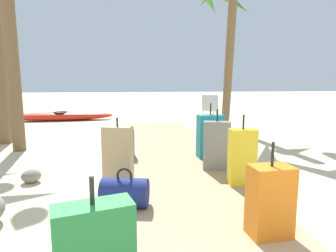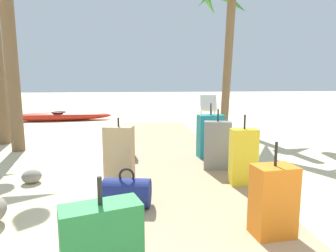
{
  "view_description": "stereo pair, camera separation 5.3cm",
  "coord_description": "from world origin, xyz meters",
  "px_view_note": "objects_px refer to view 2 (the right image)",
  "views": [
    {
      "loc": [
        -0.56,
        -0.61,
        1.37
      ],
      "look_at": [
        0.02,
        4.65,
        0.55
      ],
      "focal_mm": 31.85,
      "sensor_mm": 36.0,
      "label": 1
    },
    {
      "loc": [
        -0.61,
        -0.6,
        1.37
      ],
      "look_at": [
        0.02,
        4.65,
        0.55
      ],
      "focal_mm": 31.85,
      "sensor_mm": 36.0,
      "label": 2
    }
  ],
  "objects_px": {
    "backpack_blue": "(126,141)",
    "lounge_chair": "(207,107)",
    "suitcase_grey": "(217,145)",
    "suitcase_tan": "(119,154)",
    "kayak": "(59,116)",
    "suitcase_orange": "(273,201)",
    "suitcase_yellow": "(243,157)",
    "suitcase_teal": "(210,136)",
    "duffel_bag_navy": "(127,192)",
    "palm_tree_far_right": "(230,5)"
  },
  "relations": [
    {
      "from": "suitcase_yellow",
      "to": "kayak",
      "type": "bearing_deg",
      "value": 118.93
    },
    {
      "from": "suitcase_tan",
      "to": "suitcase_grey",
      "type": "distance_m",
      "value": 1.45
    },
    {
      "from": "suitcase_tan",
      "to": "suitcase_orange",
      "type": "bearing_deg",
      "value": -48.57
    },
    {
      "from": "suitcase_tan",
      "to": "lounge_chair",
      "type": "relative_size",
      "value": 0.52
    },
    {
      "from": "suitcase_grey",
      "to": "palm_tree_far_right",
      "type": "height_order",
      "value": "palm_tree_far_right"
    },
    {
      "from": "suitcase_orange",
      "to": "kayak",
      "type": "relative_size",
      "value": 0.23
    },
    {
      "from": "backpack_blue",
      "to": "kayak",
      "type": "relative_size",
      "value": 0.15
    },
    {
      "from": "suitcase_tan",
      "to": "suitcase_teal",
      "type": "bearing_deg",
      "value": 36.04
    },
    {
      "from": "suitcase_yellow",
      "to": "lounge_chair",
      "type": "relative_size",
      "value": 0.55
    },
    {
      "from": "suitcase_yellow",
      "to": "suitcase_tan",
      "type": "distance_m",
      "value": 1.55
    },
    {
      "from": "kayak",
      "to": "suitcase_grey",
      "type": "bearing_deg",
      "value": -59.49
    },
    {
      "from": "duffel_bag_navy",
      "to": "suitcase_teal",
      "type": "height_order",
      "value": "suitcase_teal"
    },
    {
      "from": "backpack_blue",
      "to": "lounge_chair",
      "type": "relative_size",
      "value": 0.33
    },
    {
      "from": "suitcase_yellow",
      "to": "lounge_chair",
      "type": "height_order",
      "value": "suitcase_yellow"
    },
    {
      "from": "suitcase_grey",
      "to": "kayak",
      "type": "xyz_separation_m",
      "value": [
        -3.7,
        6.27,
        -0.28
      ]
    },
    {
      "from": "backpack_blue",
      "to": "suitcase_teal",
      "type": "relative_size",
      "value": 0.57
    },
    {
      "from": "suitcase_tan",
      "to": "kayak",
      "type": "height_order",
      "value": "suitcase_tan"
    },
    {
      "from": "suitcase_yellow",
      "to": "kayak",
      "type": "distance_m",
      "value": 7.93
    },
    {
      "from": "suitcase_orange",
      "to": "duffel_bag_navy",
      "type": "relative_size",
      "value": 1.53
    },
    {
      "from": "suitcase_tan",
      "to": "palm_tree_far_right",
      "type": "bearing_deg",
      "value": 56.48
    },
    {
      "from": "palm_tree_far_right",
      "to": "lounge_chair",
      "type": "distance_m",
      "value": 4.45
    },
    {
      "from": "duffel_bag_navy",
      "to": "suitcase_yellow",
      "type": "height_order",
      "value": "suitcase_yellow"
    },
    {
      "from": "suitcase_tan",
      "to": "suitcase_grey",
      "type": "xyz_separation_m",
      "value": [
        1.39,
        0.39,
        -0.01
      ]
    },
    {
      "from": "backpack_blue",
      "to": "suitcase_tan",
      "type": "relative_size",
      "value": 0.63
    },
    {
      "from": "suitcase_tan",
      "to": "suitcase_grey",
      "type": "relative_size",
      "value": 0.94
    },
    {
      "from": "suitcase_tan",
      "to": "lounge_chair",
      "type": "height_order",
      "value": "suitcase_tan"
    },
    {
      "from": "lounge_chair",
      "to": "suitcase_orange",
      "type": "bearing_deg",
      "value": -100.87
    },
    {
      "from": "palm_tree_far_right",
      "to": "kayak",
      "type": "height_order",
      "value": "palm_tree_far_right"
    },
    {
      "from": "suitcase_tan",
      "to": "kayak",
      "type": "relative_size",
      "value": 0.23
    },
    {
      "from": "suitcase_orange",
      "to": "suitcase_grey",
      "type": "bearing_deg",
      "value": 87.93
    },
    {
      "from": "palm_tree_far_right",
      "to": "backpack_blue",
      "type": "bearing_deg",
      "value": -133.11
    },
    {
      "from": "suitcase_tan",
      "to": "suitcase_grey",
      "type": "height_order",
      "value": "suitcase_grey"
    },
    {
      "from": "duffel_bag_navy",
      "to": "kayak",
      "type": "distance_m",
      "value": 7.83
    },
    {
      "from": "suitcase_grey",
      "to": "kayak",
      "type": "relative_size",
      "value": 0.25
    },
    {
      "from": "backpack_blue",
      "to": "suitcase_orange",
      "type": "bearing_deg",
      "value": -65.45
    },
    {
      "from": "suitcase_teal",
      "to": "suitcase_grey",
      "type": "distance_m",
      "value": 0.68
    },
    {
      "from": "backpack_blue",
      "to": "suitcase_yellow",
      "type": "height_order",
      "value": "suitcase_yellow"
    },
    {
      "from": "backpack_blue",
      "to": "suitcase_tan",
      "type": "bearing_deg",
      "value": -92.54
    },
    {
      "from": "suitcase_grey",
      "to": "lounge_chair",
      "type": "xyz_separation_m",
      "value": [
        1.65,
        7.08,
        -0.1
      ]
    },
    {
      "from": "suitcase_orange",
      "to": "kayak",
      "type": "xyz_separation_m",
      "value": [
        -3.63,
        8.16,
        -0.23
      ]
    },
    {
      "from": "backpack_blue",
      "to": "suitcase_grey",
      "type": "xyz_separation_m",
      "value": [
        1.33,
        -0.88,
        0.08
      ]
    },
    {
      "from": "suitcase_orange",
      "to": "palm_tree_far_right",
      "type": "distance_m",
      "value": 6.51
    },
    {
      "from": "suitcase_tan",
      "to": "kayak",
      "type": "xyz_separation_m",
      "value": [
        -2.31,
        6.66,
        -0.29
      ]
    },
    {
      "from": "suitcase_yellow",
      "to": "palm_tree_far_right",
      "type": "bearing_deg",
      "value": 74.62
    },
    {
      "from": "suitcase_grey",
      "to": "palm_tree_far_right",
      "type": "bearing_deg",
      "value": 70.16
    },
    {
      "from": "suitcase_yellow",
      "to": "suitcase_tan",
      "type": "xyz_separation_m",
      "value": [
        -1.53,
        0.28,
        0.01
      ]
    },
    {
      "from": "backpack_blue",
      "to": "duffel_bag_navy",
      "type": "xyz_separation_m",
      "value": [
        0.05,
        -2.06,
        -0.12
      ]
    },
    {
      "from": "suitcase_teal",
      "to": "suitcase_grey",
      "type": "xyz_separation_m",
      "value": [
        -0.07,
        -0.68,
        -0.01
      ]
    },
    {
      "from": "suitcase_orange",
      "to": "backpack_blue",
      "type": "bearing_deg",
      "value": 114.55
    },
    {
      "from": "suitcase_orange",
      "to": "suitcase_yellow",
      "type": "height_order",
      "value": "suitcase_yellow"
    }
  ]
}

